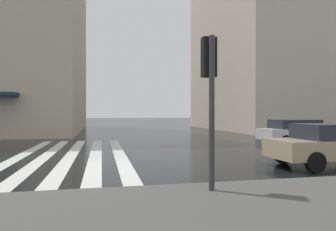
# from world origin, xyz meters

# --- Properties ---
(ground_plane) EXTENTS (220.00, 220.00, 0.00)m
(ground_plane) POSITION_xyz_m (0.00, 0.00, 0.00)
(ground_plane) COLOR black
(zebra_crossing) EXTENTS (13.00, 4.50, 0.01)m
(zebra_crossing) POSITION_xyz_m (4.00, 1.57, 0.00)
(zebra_crossing) COLOR silver
(zebra_crossing) RESTS_ON ground_plane
(haussmann_block_corner) EXTENTS (18.07, 20.50, 25.98)m
(haussmann_block_corner) POSITION_xyz_m (21.54, -21.81, 12.72)
(haussmann_block_corner) COLOR beige
(haussmann_block_corner) RESTS_ON ground_plane
(traffic_signal_post) EXTENTS (0.44, 0.30, 3.23)m
(traffic_signal_post) POSITION_xyz_m (-3.60, -1.93, 2.49)
(traffic_signal_post) COLOR #333338
(traffic_signal_post) RESTS_ON sidewalk_pavement
(car_champagne) EXTENTS (1.85, 4.10, 1.41)m
(car_champagne) POSITION_xyz_m (-1.00, -7.16, 0.76)
(car_champagne) COLOR tan
(car_champagne) RESTS_ON ground_plane
(car_white) EXTENTS (1.85, 4.10, 1.41)m
(car_white) POSITION_xyz_m (5.50, -10.32, 0.76)
(car_white) COLOR silver
(car_white) RESTS_ON ground_plane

